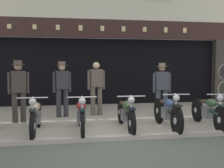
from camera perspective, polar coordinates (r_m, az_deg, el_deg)
ground at (r=4.80m, az=2.93°, el=-15.53°), size 23.19×22.00×0.18m
shop_facade at (r=12.43m, az=-5.21°, el=4.97°), size 11.49×4.42×6.67m
motorcycle_left at (r=6.47m, az=-15.65°, el=-6.32°), size 0.62×2.05×0.91m
motorcycle_center_left at (r=6.40m, az=-6.45°, el=-6.34°), size 0.62×2.00×0.91m
motorcycle_center at (r=6.60m, az=2.93°, el=-6.04°), size 0.62×2.03×0.90m
motorcycle_center_right at (r=6.82m, az=11.47°, el=-5.64°), size 0.62×2.01×0.93m
motorcycle_right at (r=7.29m, az=19.48°, el=-5.26°), size 0.62×2.00×0.91m
salesman_left at (r=7.85m, az=-18.95°, el=-0.77°), size 0.55×0.35×1.69m
shopkeeper_center at (r=8.29m, az=-10.39°, el=-0.47°), size 0.55×0.34×1.67m
salesman_right at (r=8.47m, az=-3.31°, el=-0.37°), size 0.55×0.29×1.65m
assistant_far_right at (r=8.45m, az=10.37°, el=-0.61°), size 0.56×0.33×1.62m
advert_board_near at (r=10.94m, az=-19.22°, el=4.31°), size 0.75×0.03×1.03m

